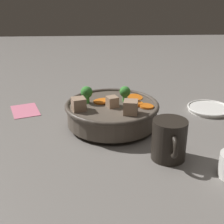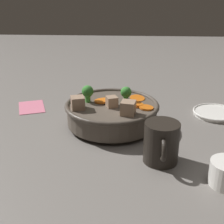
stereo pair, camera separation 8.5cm
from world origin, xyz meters
TOP-DOWN VIEW (x-y plane):
  - ground_plane at (0.00, 0.00)m, footprint 3.00×3.00m
  - stirfry_bowl at (0.00, -0.00)m, footprint 0.26×0.26m
  - side_saucer at (-0.09, 0.30)m, footprint 0.13×0.13m
  - dark_mug at (0.18, 0.12)m, footprint 0.10×0.08m
  - napkin at (-0.12, -0.26)m, footprint 0.13×0.11m

SIDE VIEW (x-z plane):
  - ground_plane at x=0.00m, z-range 0.00..0.00m
  - napkin at x=-0.12m, z-range 0.00..0.00m
  - side_saucer at x=-0.09m, z-range 0.00..0.01m
  - stirfry_bowl at x=0.00m, z-range -0.01..0.10m
  - dark_mug at x=0.18m, z-range 0.00..0.09m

